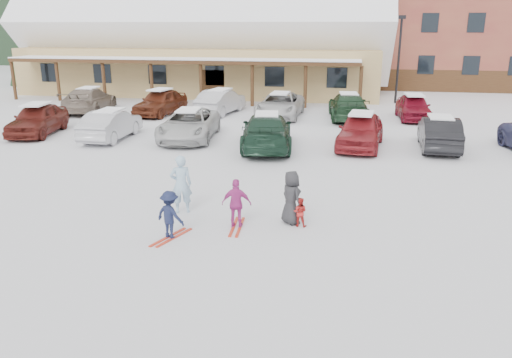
% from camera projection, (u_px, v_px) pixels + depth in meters
% --- Properties ---
extents(ground, '(160.00, 160.00, 0.00)m').
position_uv_depth(ground, '(239.00, 223.00, 14.02)').
color(ground, white).
rests_on(ground, ground).
extents(day_lodge, '(29.12, 12.50, 10.38)m').
position_uv_depth(day_lodge, '(204.00, 43.00, 40.68)').
color(day_lodge, tan).
rests_on(day_lodge, ground).
extents(lamp_post, '(0.50, 0.25, 5.96)m').
position_uv_depth(lamp_post, '(399.00, 54.00, 34.51)').
color(lamp_post, black).
rests_on(lamp_post, ground).
extents(conifer_0, '(4.40, 4.40, 10.20)m').
position_uv_depth(conifer_0, '(28.00, 21.00, 45.02)').
color(conifer_0, black).
rests_on(conifer_0, ground).
extents(conifer_2, '(5.28, 5.28, 12.24)m').
position_uv_depth(conifer_2, '(59.00, 11.00, 56.65)').
color(conifer_2, black).
rests_on(conifer_2, ground).
extents(conifer_3, '(3.96, 3.96, 9.18)m').
position_uv_depth(conifer_3, '(382.00, 27.00, 52.82)').
color(conifer_3, black).
rests_on(conifer_3, ground).
extents(adult_skier, '(0.75, 0.63, 1.74)m').
position_uv_depth(adult_skier, '(181.00, 184.00, 14.55)').
color(adult_skier, '#95B8D1').
rests_on(adult_skier, ground).
extents(toddler_red, '(0.43, 0.35, 0.83)m').
position_uv_depth(toddler_red, '(300.00, 212.00, 13.67)').
color(toddler_red, red).
rests_on(toddler_red, ground).
extents(child_navy, '(0.95, 0.74, 1.28)m').
position_uv_depth(child_navy, '(170.00, 215.00, 12.84)').
color(child_navy, '#151B39').
rests_on(child_navy, ground).
extents(skis_child_navy, '(0.68, 1.38, 0.03)m').
position_uv_depth(skis_child_navy, '(171.00, 237.00, 13.02)').
color(skis_child_navy, red).
rests_on(skis_child_navy, ground).
extents(child_magenta, '(0.83, 0.39, 1.38)m').
position_uv_depth(child_magenta, '(237.00, 204.00, 13.49)').
color(child_magenta, '#B33085').
rests_on(child_magenta, ground).
extents(skis_child_magenta, '(0.29, 1.41, 0.03)m').
position_uv_depth(skis_child_magenta, '(237.00, 227.00, 13.69)').
color(skis_child_magenta, red).
rests_on(skis_child_magenta, ground).
extents(bystander_dark, '(0.86, 0.88, 1.52)m').
position_uv_depth(bystander_dark, '(291.00, 198.00, 13.77)').
color(bystander_dark, '#28282A').
rests_on(bystander_dark, ground).
extents(parked_car_0, '(2.55, 4.77, 1.54)m').
position_uv_depth(parked_car_0, '(38.00, 119.00, 25.16)').
color(parked_car_0, '#5E1E17').
rests_on(parked_car_0, ground).
extents(parked_car_1, '(1.57, 4.34, 1.42)m').
position_uv_depth(parked_car_1, '(111.00, 125.00, 24.11)').
color(parked_car_1, '#B3B3B8').
rests_on(parked_car_1, ground).
extents(parked_car_2, '(2.90, 5.40, 1.44)m').
position_uv_depth(parked_car_2, '(189.00, 124.00, 24.09)').
color(parked_car_2, silver).
rests_on(parked_car_2, ground).
extents(parked_car_3, '(2.91, 5.64, 1.56)m').
position_uv_depth(parked_car_3, '(267.00, 131.00, 22.25)').
color(parked_car_3, '#183324').
rests_on(parked_car_3, ground).
extents(parked_car_4, '(2.40, 4.78, 1.56)m').
position_uv_depth(parked_car_4, '(361.00, 130.00, 22.44)').
color(parked_car_4, maroon).
rests_on(parked_car_4, ground).
extents(parked_car_5, '(1.77, 4.49, 1.46)m').
position_uv_depth(parked_car_5, '(439.00, 133.00, 22.13)').
color(parked_car_5, black).
rests_on(parked_car_5, ground).
extents(parked_car_7, '(2.79, 5.50, 1.53)m').
position_uv_depth(parked_car_7, '(89.00, 100.00, 31.75)').
color(parked_car_7, gray).
rests_on(parked_car_7, ground).
extents(parked_car_8, '(2.48, 4.79, 1.56)m').
position_uv_depth(parked_car_8, '(160.00, 102.00, 30.73)').
color(parked_car_8, '#5F2715').
rests_on(parked_car_8, ground).
extents(parked_car_9, '(2.36, 4.80, 1.51)m').
position_uv_depth(parked_car_9, '(221.00, 102.00, 31.05)').
color(parked_car_9, '#B5B4B9').
rests_on(parked_car_9, ground).
extents(parked_car_10, '(2.59, 5.34, 1.46)m').
position_uv_depth(parked_car_10, '(280.00, 105.00, 29.84)').
color(parked_car_10, silver).
rests_on(parked_car_10, ground).
extents(parked_car_11, '(2.57, 5.39, 1.52)m').
position_uv_depth(parked_car_11, '(348.00, 106.00, 29.22)').
color(parked_car_11, '#1D3C24').
rests_on(parked_car_11, ground).
extents(parked_car_12, '(1.91, 4.33, 1.45)m').
position_uv_depth(parked_car_12, '(413.00, 107.00, 29.17)').
color(parked_car_12, maroon).
rests_on(parked_car_12, ground).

